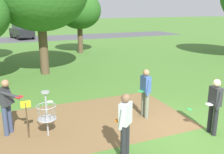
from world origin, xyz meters
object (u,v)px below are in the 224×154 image
Objects in this scene: player_foreground_watching at (125,122)px; player_waiting_left at (6,103)px; player_throwing at (145,91)px; tree_near_right at (79,11)px; parked_car_leftmost at (22,31)px; frisbee_scattered_a at (189,109)px; disc_golf_basket at (44,112)px; frisbee_far_right at (50,102)px; player_waiting_right at (214,104)px.

player_foreground_watching and player_waiting_left have the same top height.
tree_near_right is at bearing 83.68° from player_throwing.
player_throwing is at bearing -84.75° from parked_car_leftmost.
frisbee_scattered_a is 13.86m from tree_near_right.
disc_golf_basket is at bearing -92.22° from parked_car_leftmost.
frisbee_scattered_a is (6.28, -0.58, -0.98)m from player_waiting_left.
player_throwing is 13.64m from tree_near_right.
parked_car_leftmost is at bearing 95.25° from player_throwing.
frisbee_far_right is at bearing 103.63° from player_foreground_watching.
player_waiting_left is at bearing 173.57° from player_throwing.
parked_car_leftmost is (0.45, 23.18, 0.91)m from frisbee_far_right.
player_waiting_left is 6.38m from frisbee_scattered_a.
frisbee_far_right is 1.22× the size of frisbee_scattered_a.
player_waiting_right is (2.96, 0.11, 0.00)m from player_foreground_watching.
parked_car_leftmost is (-4.26, 26.00, 0.91)m from frisbee_scattered_a.
tree_near_right is at bearing 67.93° from frisbee_far_right.
player_waiting_right is 6.21m from frisbee_far_right.
player_throwing is 0.38× the size of parked_car_leftmost.
player_throwing is 4.42m from player_waiting_left.
tree_near_right is (5.87, 12.84, 2.46)m from player_waiting_left.
player_waiting_right is (4.65, -1.79, 0.21)m from disc_golf_basket.
disc_golf_basket reaches higher than frisbee_far_right.
player_foreground_watching is at bearing -88.59° from parked_car_leftmost.
player_waiting_left is at bearing 151.23° from disc_golf_basket.
frisbee_far_right is at bearing 78.59° from disc_golf_basket.
player_foreground_watching is 3.64m from player_waiting_left.
player_waiting_left is 1.00× the size of player_waiting_right.
frisbee_far_right is (0.56, 2.78, -0.74)m from disc_golf_basket.
player_throwing is at bearing -43.96° from frisbee_far_right.
player_waiting_left reaches higher than disc_golf_basket.
player_foreground_watching is at bearing -76.37° from frisbee_far_right.
disc_golf_basket reaches higher than frisbee_scattered_a.
player_waiting_right is at bearing -82.51° from parked_car_leftmost.
tree_near_right reaches higher than player_throwing.
player_foreground_watching reaches higher than frisbee_far_right.
parked_car_leftmost is (2.01, 25.41, -0.06)m from player_waiting_left.
player_foreground_watching reaches higher than frisbee_scattered_a.
player_waiting_right is at bearing -22.44° from player_waiting_left.
parked_car_leftmost is at bearing 87.78° from disc_golf_basket.
player_foreground_watching and player_waiting_right have the same top height.
tree_near_right reaches higher than frisbee_scattered_a.
player_waiting_right reaches higher than frisbee_far_right.
tree_near_right is (3.17, 15.29, 2.48)m from player_foreground_watching.
frisbee_far_right is at bearing -91.10° from parked_car_leftmost.
parked_car_leftmost reaches higher than player_waiting_left.
player_waiting_right is 27.99m from parked_car_leftmost.
player_waiting_left is 6.12m from player_waiting_right.
player_throwing is 0.34× the size of tree_near_right.
disc_golf_basket is 3.39m from player_throwing.
frisbee_far_right is 23.21m from parked_car_leftmost.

